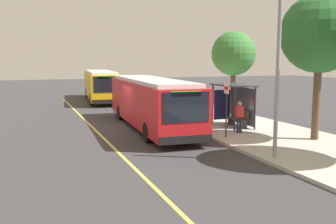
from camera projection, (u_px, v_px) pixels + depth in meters
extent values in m
plane|color=#38383A|center=(132.00, 127.00, 22.76)|extent=(120.00, 120.00, 0.00)
cube|color=#B7B2A8|center=(220.00, 121.00, 24.87)|extent=(44.00, 6.40, 0.15)
cube|color=#E0D64C|center=(95.00, 130.00, 21.99)|extent=(36.00, 0.14, 0.01)
cube|color=red|center=(150.00, 102.00, 22.33)|extent=(12.24, 3.21, 2.40)
cube|color=silver|center=(150.00, 80.00, 22.15)|extent=(11.26, 2.90, 0.20)
cube|color=black|center=(186.00, 107.00, 16.54)|extent=(0.16, 2.17, 1.34)
cube|color=black|center=(171.00, 97.00, 22.68)|extent=(10.65, 0.63, 1.06)
cube|color=white|center=(171.00, 118.00, 22.85)|extent=(11.49, 0.66, 0.28)
cube|color=#26D83F|center=(186.00, 94.00, 16.45)|extent=(0.11, 1.40, 0.24)
cube|color=black|center=(186.00, 140.00, 16.72)|extent=(0.22, 2.50, 0.36)
cylinder|color=black|center=(191.00, 130.00, 19.28)|extent=(1.01, 0.33, 1.00)
cylinder|color=black|center=(148.00, 132.00, 18.58)|extent=(1.01, 0.33, 1.00)
cylinder|color=black|center=(153.00, 111.00, 26.25)|extent=(1.01, 0.33, 1.00)
cylinder|color=black|center=(120.00, 113.00, 25.56)|extent=(1.01, 0.33, 1.00)
cube|color=gold|center=(100.00, 85.00, 37.43)|extent=(11.97, 3.72, 2.40)
cube|color=silver|center=(100.00, 72.00, 37.25)|extent=(11.01, 3.37, 0.20)
cube|color=black|center=(107.00, 85.00, 31.73)|extent=(0.26, 2.16, 1.34)
cube|color=black|center=(113.00, 82.00, 37.73)|extent=(10.31, 1.08, 1.06)
cube|color=black|center=(114.00, 95.00, 37.90)|extent=(11.13, 1.15, 0.28)
cube|color=#26D83F|center=(106.00, 78.00, 31.64)|extent=(0.17, 1.40, 0.24)
cube|color=black|center=(107.00, 102.00, 31.91)|extent=(0.33, 2.49, 0.36)
cylinder|color=black|center=(117.00, 99.00, 34.38)|extent=(1.02, 0.38, 1.00)
cylinder|color=black|center=(91.00, 100.00, 33.79)|extent=(1.02, 0.38, 1.00)
cylinder|color=black|center=(108.00, 92.00, 41.25)|extent=(1.02, 0.38, 1.00)
cylinder|color=black|center=(87.00, 93.00, 40.66)|extent=(1.02, 0.38, 1.00)
cylinder|color=#333338|center=(255.00, 108.00, 21.10)|extent=(0.10, 0.10, 2.40)
cylinder|color=#333338|center=(235.00, 109.00, 20.64)|extent=(0.10, 0.10, 2.40)
cylinder|color=#333338|center=(231.00, 103.00, 23.51)|extent=(0.10, 0.10, 2.40)
cylinder|color=#333338|center=(213.00, 104.00, 23.05)|extent=(0.10, 0.10, 2.40)
cube|color=#333338|center=(233.00, 85.00, 21.90)|extent=(2.90, 1.60, 0.08)
cube|color=#4C606B|center=(243.00, 106.00, 22.30)|extent=(2.47, 0.04, 2.16)
cube|color=navy|center=(222.00, 105.00, 23.28)|extent=(0.06, 1.11, 1.82)
cube|color=brown|center=(237.00, 119.00, 22.11)|extent=(1.60, 0.44, 0.06)
cube|color=brown|center=(241.00, 114.00, 22.16)|extent=(1.60, 0.05, 0.44)
cube|color=#333338|center=(231.00, 121.00, 22.81)|extent=(0.08, 0.40, 0.45)
cube|color=#333338|center=(244.00, 125.00, 21.47)|extent=(0.08, 0.40, 0.45)
cylinder|color=#333338|center=(226.00, 110.00, 18.90)|extent=(0.07, 0.07, 2.80)
cube|color=white|center=(226.00, 88.00, 18.74)|extent=(0.44, 0.03, 0.56)
cube|color=red|center=(226.00, 88.00, 18.73)|extent=(0.40, 0.01, 0.16)
cylinder|color=#282D47|center=(241.00, 125.00, 20.30)|extent=(0.14, 0.14, 0.85)
cylinder|color=#282D47|center=(238.00, 125.00, 20.24)|extent=(0.14, 0.14, 0.85)
cube|color=red|center=(239.00, 111.00, 20.17)|extent=(0.24, 0.40, 0.62)
sphere|color=tan|center=(240.00, 104.00, 20.11)|extent=(0.22, 0.22, 0.22)
cylinder|color=brown|center=(316.00, 102.00, 18.41)|extent=(0.36, 0.36, 3.72)
sphere|color=#28662D|center=(320.00, 33.00, 17.96)|extent=(3.79, 3.79, 3.79)
cylinder|color=brown|center=(233.00, 92.00, 27.65)|extent=(0.36, 0.36, 3.15)
sphere|color=#387A33|center=(234.00, 53.00, 27.27)|extent=(3.20, 3.20, 3.20)
cylinder|color=gray|center=(278.00, 78.00, 14.81)|extent=(0.16, 0.16, 6.40)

